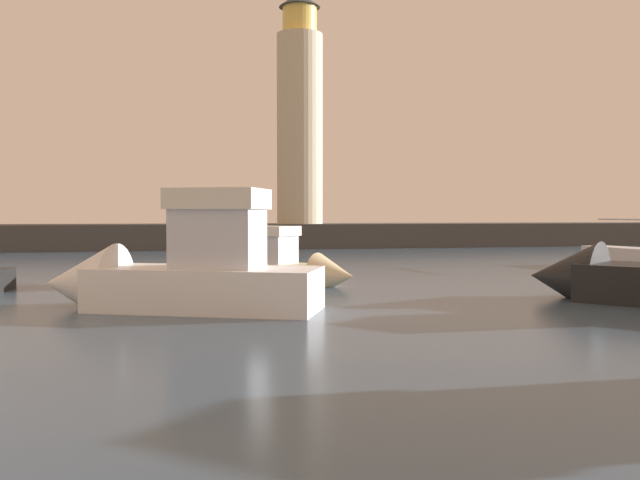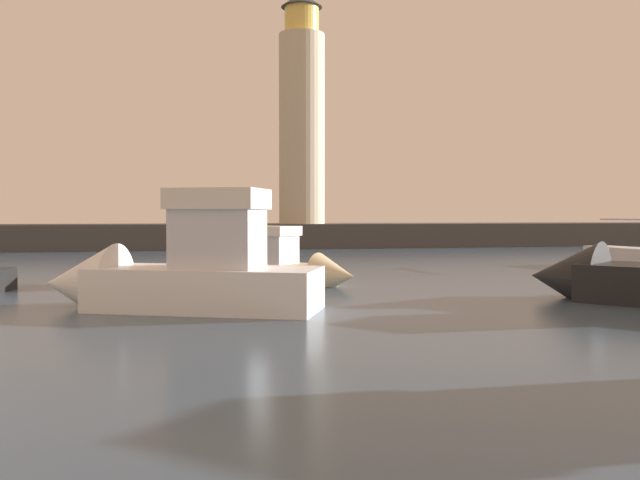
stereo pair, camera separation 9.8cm
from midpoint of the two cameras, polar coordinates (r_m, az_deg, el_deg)
ground_plane at (r=29.41m, az=-0.15°, el=-3.24°), size 220.00×220.00×0.00m
breakwater at (r=55.21m, az=-5.51°, el=0.35°), size 86.84×5.88×1.95m
lighthouse at (r=56.30m, az=-1.49°, el=10.44°), size 3.72×3.72×18.73m
motorboat_1 at (r=20.46m, az=-12.37°, el=-2.69°), size 8.73×5.55×4.08m
motorboat_3 at (r=27.01m, az=-2.30°, el=-2.17°), size 5.51×5.41×2.72m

